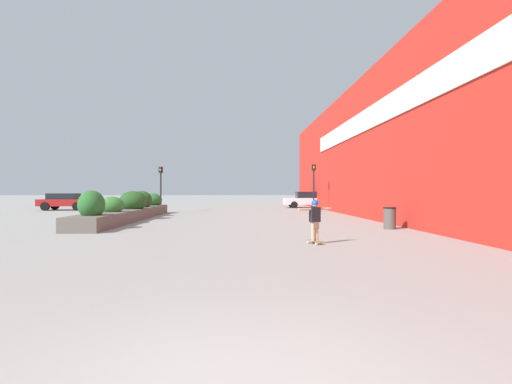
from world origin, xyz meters
The scene contains 9 objects.
building_wall_right centered at (7.44, 19.55, 4.15)m, with size 0.67×48.84×8.28m.
planter_box centered at (-6.00, 19.34, 0.56)m, with size 1.60×14.45×1.60m.
skateboard centered at (2.27, 8.72, 0.07)m, with size 0.45×0.64×0.10m.
skateboarder centered at (2.27, 8.72, 0.84)m, with size 1.07×0.55×1.22m.
trash_bin centered at (6.25, 13.21, 0.45)m, with size 0.52×0.52×0.90m.
car_leftmost centered at (6.44, 34.18, 0.79)m, with size 4.36×1.98×1.51m.
car_center_left centered at (-14.31, 30.31, 0.75)m, with size 4.03×1.92×1.38m.
traffic_light_left centered at (-5.84, 26.88, 2.31)m, with size 0.28×0.30×3.38m.
traffic_light_right centered at (5.73, 27.34, 2.46)m, with size 0.28×0.30×3.62m.
Camera 1 is at (0.03, -3.07, 1.58)m, focal length 28.00 mm.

